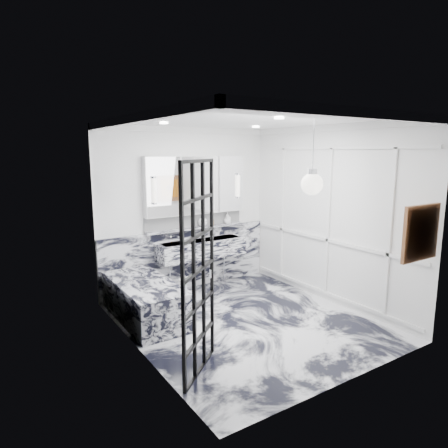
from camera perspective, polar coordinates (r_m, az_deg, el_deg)
floor at (r=5.88m, az=3.28°, el=-13.70°), size 3.60×3.60×0.00m
ceiling at (r=5.39m, az=3.59°, el=14.64°), size 3.60×3.60×0.00m
wall_back at (r=6.98m, az=-5.36°, el=2.09°), size 3.60×0.00×3.60m
wall_front at (r=4.19m, az=18.21°, el=-3.89°), size 3.60×0.00×3.60m
wall_left at (r=4.71m, az=-12.46°, el=-2.07°), size 0.00×3.60×3.60m
wall_right at (r=6.53m, az=14.82°, el=1.23°), size 0.00×3.60×3.60m
marble_clad_back at (r=7.13m, az=-5.15°, el=-4.91°), size 3.18×0.05×1.05m
marble_clad_left at (r=4.73m, az=-12.26°, el=-2.76°), size 0.02×3.56×2.68m
panel_molding at (r=6.53m, az=14.66°, el=0.35°), size 0.03×3.40×2.30m
soap_bottle_a at (r=7.33m, az=0.48°, el=0.89°), size 0.10×0.10×0.21m
soap_bottle_b at (r=7.33m, az=0.53°, el=0.81°), size 0.09×0.09×0.18m
soap_bottle_c at (r=7.33m, az=0.43°, el=0.68°), size 0.13×0.13×0.15m
face_pot at (r=7.06m, az=-3.06°, el=0.29°), size 0.16×0.16×0.16m
amber_bottle at (r=7.17m, az=-1.62°, el=0.25°), size 0.04×0.04×0.10m
flower_vase at (r=5.33m, az=-5.68°, el=-9.25°), size 0.07×0.07×0.12m
crittall_door at (r=4.26m, az=-3.63°, el=-6.66°), size 0.70×0.60×2.30m
artwork at (r=5.17m, az=26.31°, el=-1.13°), size 0.56×0.05×0.56m
pendant_light at (r=4.57m, az=12.46°, el=5.58°), size 0.24×0.24×0.24m
trough_sink at (r=6.96m, az=-3.24°, el=-3.52°), size 1.60×0.45×0.30m
ledge at (r=7.03m, az=-3.93°, el=-0.56°), size 1.90×0.14×0.04m
subway_tile at (r=7.06m, az=-4.19°, el=0.60°), size 1.90×0.03×0.23m
mirror_cabinet at (r=6.93m, az=-4.03°, el=5.55°), size 1.90×0.16×1.00m
sconce_left at (r=6.50m, az=-9.98°, el=4.75°), size 0.07×0.07×0.40m
sconce_right at (r=7.29m, az=2.01°, el=5.48°), size 0.07×0.07×0.40m
bathtub at (r=5.98m, az=-11.24°, el=-10.62°), size 0.75×1.65×0.55m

